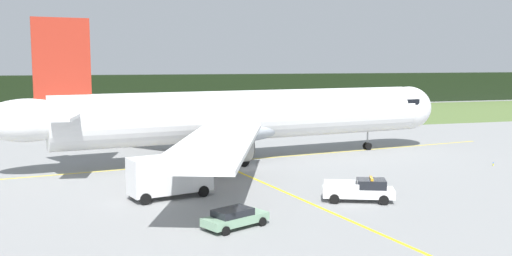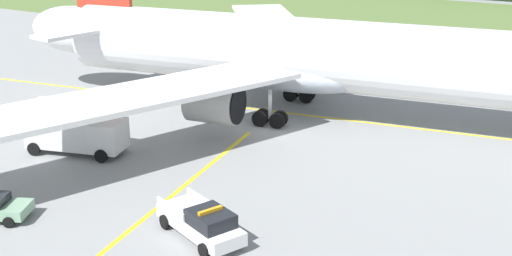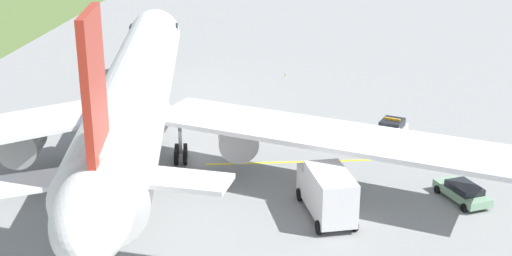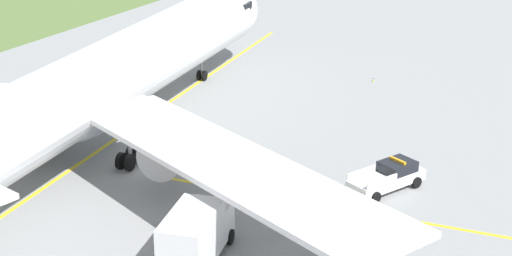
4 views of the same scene
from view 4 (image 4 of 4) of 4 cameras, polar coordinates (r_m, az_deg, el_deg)
ground at (r=60.63m, az=-7.82°, el=-2.47°), size 320.00×320.00×0.00m
taxiway_centerline_main at (r=64.78m, az=-9.72°, el=-0.98°), size 67.31×10.44×0.01m
taxiway_centerline_spur at (r=53.26m, az=10.96°, el=-6.21°), size 5.87×36.98×0.01m
airliner at (r=62.48m, az=-10.38°, el=2.85°), size 52.77×53.05×15.05m
ops_pickup_truck at (r=56.82m, az=8.85°, el=-3.22°), size 5.83×3.90×1.94m
catering_truck at (r=47.33m, az=-4.05°, el=-7.11°), size 7.01×4.13×3.56m
taxiway_edge_light_east at (r=78.15m, az=7.84°, el=3.23°), size 0.12×0.12×0.38m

